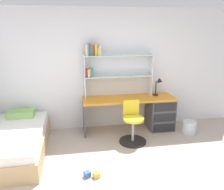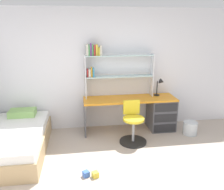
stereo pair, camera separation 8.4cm
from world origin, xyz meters
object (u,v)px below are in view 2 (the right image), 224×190
object	(u,v)px
bookshelf_hutch	(110,65)
waste_bin	(190,128)
desk_lamp	(161,84)
bed_platform	(16,141)
toy_block_yellow_2	(95,174)
desk	(153,111)
toy_block_blue_1	(86,174)
swivel_chair	(133,126)

from	to	relation	value
bookshelf_hutch	waste_bin	world-z (taller)	bookshelf_hutch
desk_lamp	waste_bin	distance (m)	1.09
bed_platform	toy_block_yellow_2	xyz separation A→B (m)	(1.32, -0.90, -0.18)
bed_platform	toy_block_yellow_2	world-z (taller)	bed_platform
desk	bed_platform	bearing A→B (deg)	-166.97
desk	waste_bin	distance (m)	0.83
desk_lamp	toy_block_yellow_2	bearing A→B (deg)	-133.62
toy_block_yellow_2	waste_bin	bearing A→B (deg)	29.26
desk	toy_block_blue_1	xyz separation A→B (m)	(-1.49, -1.48, -0.36)
swivel_chair	desk_lamp	bearing A→B (deg)	39.49
desk	swivel_chair	size ratio (longest dim) A/B	2.41
desk_lamp	bed_platform	xyz separation A→B (m)	(-2.84, -0.70, -0.75)
bookshelf_hutch	desk_lamp	world-z (taller)	bookshelf_hutch
bookshelf_hutch	toy_block_yellow_2	bearing A→B (deg)	-105.30
desk_lamp	bed_platform	size ratio (longest dim) A/B	0.21
toy_block_blue_1	toy_block_yellow_2	bearing A→B (deg)	-15.22
bookshelf_hutch	desk_lamp	bearing A→B (deg)	-4.36
toy_block_yellow_2	desk_lamp	bearing A→B (deg)	46.38
bookshelf_hutch	toy_block_blue_1	size ratio (longest dim) A/B	16.35
waste_bin	swivel_chair	bearing A→B (deg)	-173.36
bookshelf_hutch	desk_lamp	size ratio (longest dim) A/B	3.71
swivel_chair	waste_bin	size ratio (longest dim) A/B	2.77
bookshelf_hutch	swivel_chair	distance (m)	1.31
toy_block_blue_1	bookshelf_hutch	bearing A→B (deg)	70.12
desk	toy_block_blue_1	bearing A→B (deg)	-135.11
desk	bookshelf_hutch	size ratio (longest dim) A/B	1.35
desk_lamp	toy_block_yellow_2	world-z (taller)	desk_lamp
desk_lamp	bed_platform	world-z (taller)	desk_lamp
toy_block_yellow_2	desk	bearing A→B (deg)	48.29
bookshelf_hutch	toy_block_yellow_2	size ratio (longest dim) A/B	16.29
desk	toy_block_yellow_2	xyz separation A→B (m)	(-1.36, -1.52, -0.36)
bookshelf_hutch	toy_block_blue_1	xyz separation A→B (m)	(-0.59, -1.64, -1.35)
waste_bin	toy_block_blue_1	size ratio (longest dim) A/B	3.32
bookshelf_hutch	swivel_chair	bearing A→B (deg)	-63.13
desk	swivel_chair	distance (m)	0.76
waste_bin	bookshelf_hutch	bearing A→B (deg)	161.59
toy_block_yellow_2	bookshelf_hutch	bearing A→B (deg)	74.70
bookshelf_hutch	swivel_chair	xyz separation A→B (m)	(0.34, -0.68, -1.07)
toy_block_blue_1	toy_block_yellow_2	world-z (taller)	same
bed_platform	toy_block_blue_1	xyz separation A→B (m)	(1.18, -0.87, -0.18)
desk	toy_block_blue_1	distance (m)	2.13
swivel_chair	toy_block_blue_1	size ratio (longest dim) A/B	9.17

